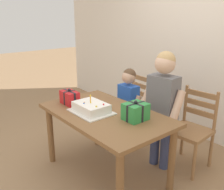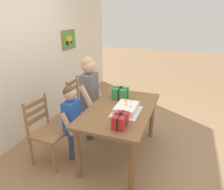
{
  "view_description": "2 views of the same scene",
  "coord_description": "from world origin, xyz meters",
  "px_view_note": "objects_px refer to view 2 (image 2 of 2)",
  "views": [
    {
      "loc": [
        1.96,
        -1.52,
        1.73
      ],
      "look_at": [
        -0.07,
        0.15,
        0.89
      ],
      "focal_mm": 41.03,
      "sensor_mm": 36.0,
      "label": 1
    },
    {
      "loc": [
        -2.4,
        -0.77,
        1.92
      ],
      "look_at": [
        -0.1,
        0.09,
        0.96
      ],
      "focal_mm": 32.76,
      "sensor_mm": 36.0,
      "label": 2
    }
  ],
  "objects_px": {
    "gift_box_red_large": "(120,120)",
    "child_older": "(90,91)",
    "child_younger": "(72,116)",
    "gift_box_beside_cake": "(120,93)",
    "chair_left": "(47,131)",
    "chair_right": "(81,104)",
    "birthday_cake": "(126,109)",
    "dining_table": "(121,115)"
  },
  "relations": [
    {
      "from": "child_older",
      "to": "chair_left",
      "type": "bearing_deg",
      "value": 159.01
    },
    {
      "from": "gift_box_red_large",
      "to": "child_younger",
      "type": "height_order",
      "value": "child_younger"
    },
    {
      "from": "birthday_cake",
      "to": "gift_box_red_large",
      "type": "xyz_separation_m",
      "value": [
        -0.37,
        -0.04,
        0.03
      ]
    },
    {
      "from": "dining_table",
      "to": "chair_right",
      "type": "height_order",
      "value": "chair_right"
    },
    {
      "from": "birthday_cake",
      "to": "child_younger",
      "type": "distance_m",
      "value": 0.74
    },
    {
      "from": "birthday_cake",
      "to": "child_older",
      "type": "height_order",
      "value": "child_older"
    },
    {
      "from": "chair_left",
      "to": "chair_right",
      "type": "relative_size",
      "value": 1.0
    },
    {
      "from": "dining_table",
      "to": "child_older",
      "type": "relative_size",
      "value": 1.04
    },
    {
      "from": "chair_left",
      "to": "birthday_cake",
      "type": "bearing_deg",
      "value": -69.04
    },
    {
      "from": "gift_box_beside_cake",
      "to": "child_older",
      "type": "bearing_deg",
      "value": 97.98
    },
    {
      "from": "dining_table",
      "to": "child_older",
      "type": "height_order",
      "value": "child_older"
    },
    {
      "from": "chair_right",
      "to": "gift_box_beside_cake",
      "type": "bearing_deg",
      "value": -100.95
    },
    {
      "from": "gift_box_beside_cake",
      "to": "child_younger",
      "type": "bearing_deg",
      "value": 142.09
    },
    {
      "from": "child_older",
      "to": "gift_box_beside_cake",
      "type": "bearing_deg",
      "value": -82.02
    },
    {
      "from": "dining_table",
      "to": "gift_box_red_large",
      "type": "xyz_separation_m",
      "value": [
        -0.47,
        -0.15,
        0.18
      ]
    },
    {
      "from": "birthday_cake",
      "to": "gift_box_red_large",
      "type": "relative_size",
      "value": 1.88
    },
    {
      "from": "child_older",
      "to": "child_younger",
      "type": "bearing_deg",
      "value": 179.94
    },
    {
      "from": "chair_left",
      "to": "chair_right",
      "type": "distance_m",
      "value": 0.95
    },
    {
      "from": "birthday_cake",
      "to": "gift_box_red_large",
      "type": "height_order",
      "value": "birthday_cake"
    },
    {
      "from": "gift_box_beside_cake",
      "to": "chair_right",
      "type": "height_order",
      "value": "gift_box_beside_cake"
    },
    {
      "from": "birthday_cake",
      "to": "chair_right",
      "type": "distance_m",
      "value": 1.19
    },
    {
      "from": "birthday_cake",
      "to": "child_older",
      "type": "relative_size",
      "value": 0.32
    },
    {
      "from": "child_older",
      "to": "child_younger",
      "type": "height_order",
      "value": "child_older"
    },
    {
      "from": "gift_box_red_large",
      "to": "chair_left",
      "type": "height_order",
      "value": "gift_box_red_large"
    },
    {
      "from": "chair_left",
      "to": "chair_right",
      "type": "xyz_separation_m",
      "value": [
        0.95,
        -0.0,
        0.0
      ]
    },
    {
      "from": "gift_box_red_large",
      "to": "chair_right",
      "type": "height_order",
      "value": "gift_box_red_large"
    },
    {
      "from": "gift_box_red_large",
      "to": "child_older",
      "type": "distance_m",
      "value": 1.04
    },
    {
      "from": "dining_table",
      "to": "child_older",
      "type": "xyz_separation_m",
      "value": [
        0.26,
        0.6,
        0.19
      ]
    },
    {
      "from": "gift_box_beside_cake",
      "to": "birthday_cake",
      "type": "bearing_deg",
      "value": -152.45
    },
    {
      "from": "birthday_cake",
      "to": "child_older",
      "type": "bearing_deg",
      "value": 62.96
    },
    {
      "from": "birthday_cake",
      "to": "child_younger",
      "type": "xyz_separation_m",
      "value": [
        -0.19,
        0.71,
        -0.13
      ]
    },
    {
      "from": "child_older",
      "to": "child_younger",
      "type": "distance_m",
      "value": 0.58
    },
    {
      "from": "dining_table",
      "to": "chair_left",
      "type": "distance_m",
      "value": 1.02
    },
    {
      "from": "gift_box_beside_cake",
      "to": "chair_left",
      "type": "distance_m",
      "value": 1.17
    },
    {
      "from": "dining_table",
      "to": "gift_box_beside_cake",
      "type": "bearing_deg",
      "value": 19.12
    },
    {
      "from": "chair_left",
      "to": "dining_table",
      "type": "bearing_deg",
      "value": -61.51
    },
    {
      "from": "child_younger",
      "to": "child_older",
      "type": "bearing_deg",
      "value": -0.06
    },
    {
      "from": "child_older",
      "to": "gift_box_red_large",
      "type": "bearing_deg",
      "value": -134.43
    },
    {
      "from": "gift_box_beside_cake",
      "to": "child_older",
      "type": "xyz_separation_m",
      "value": [
        -0.07,
        0.48,
        -0.0
      ]
    },
    {
      "from": "chair_left",
      "to": "chair_right",
      "type": "bearing_deg",
      "value": -0.0
    },
    {
      "from": "dining_table",
      "to": "gift_box_beside_cake",
      "type": "relative_size",
      "value": 6.36
    },
    {
      "from": "birthday_cake",
      "to": "child_older",
      "type": "distance_m",
      "value": 0.79
    }
  ]
}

